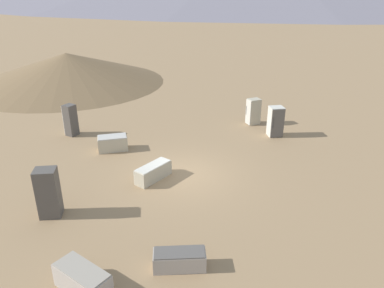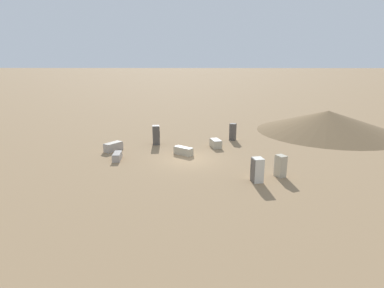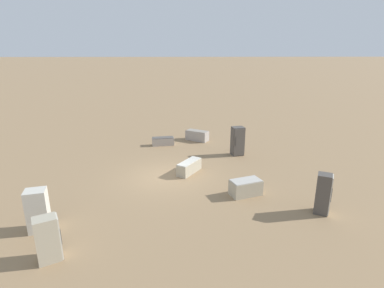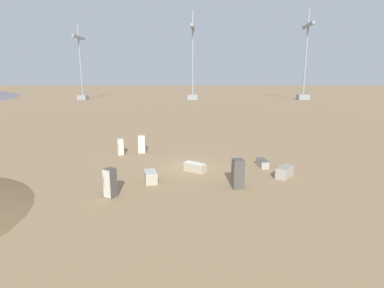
{
  "view_description": "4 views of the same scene",
  "coord_description": "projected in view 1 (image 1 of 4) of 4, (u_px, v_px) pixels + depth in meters",
  "views": [
    {
      "loc": [
        -1.18,
        14.69,
        7.99
      ],
      "look_at": [
        -0.33,
        0.05,
        1.52
      ],
      "focal_mm": 35.0,
      "sensor_mm": 36.0,
      "label": 1
    },
    {
      "loc": [
        -23.64,
        -1.16,
        7.72
      ],
      "look_at": [
        0.73,
        -0.27,
        1.13
      ],
      "focal_mm": 28.0,
      "sensor_mm": 36.0,
      "label": 2
    },
    {
      "loc": [
        0.48,
        -15.17,
        6.49
      ],
      "look_at": [
        1.43,
        -0.39,
        1.96
      ],
      "focal_mm": 28.0,
      "sensor_mm": 36.0,
      "label": 3
    },
    {
      "loc": [
        23.11,
        1.35,
        6.73
      ],
      "look_at": [
        -1.08,
        0.17,
        1.64
      ],
      "focal_mm": 28.0,
      "sensor_mm": 36.0,
      "label": 4
    }
  ],
  "objects": [
    {
      "name": "discarded_fridge_1",
      "position": [
        179.0,
        260.0,
        11.2
      ],
      "size": [
        1.63,
        0.79,
        0.59
      ],
      "rotation": [
        0.0,
        0.0,
        1.69
      ],
      "color": "#A89E93",
      "rests_on": "ground_plane"
    },
    {
      "name": "discarded_fridge_7",
      "position": [
        70.0,
        120.0,
        20.61
      ],
      "size": [
        0.78,
        0.77,
        1.75
      ],
      "rotation": [
        0.0,
        0.0,
        4.21
      ],
      "color": "#4C4742",
      "rests_on": "ground_plane"
    },
    {
      "name": "discarded_fridge_0",
      "position": [
        83.0,
        280.0,
        10.31
      ],
      "size": [
        1.83,
        1.55,
        0.77
      ],
      "rotation": [
        0.0,
        0.0,
        0.99
      ],
      "color": "#A89E93",
      "rests_on": "ground_plane"
    },
    {
      "name": "discarded_fridge_6",
      "position": [
        253.0,
        112.0,
        22.26
      ],
      "size": [
        0.9,
        0.81,
        1.55
      ],
      "rotation": [
        0.0,
        0.0,
        5.17
      ],
      "color": "#B2A88E",
      "rests_on": "ground_plane"
    },
    {
      "name": "discarded_fridge_4",
      "position": [
        153.0,
        172.0,
        16.18
      ],
      "size": [
        1.49,
        1.78,
        0.69
      ],
      "rotation": [
        0.0,
        0.0,
        2.54
      ],
      "color": "#B2A88E",
      "rests_on": "ground_plane"
    },
    {
      "name": "discarded_fridge_5",
      "position": [
        276.0,
        122.0,
        20.53
      ],
      "size": [
        0.87,
        0.83,
        1.66
      ],
      "rotation": [
        0.0,
        0.0,
        0.22
      ],
      "color": "beige",
      "rests_on": "ground_plane"
    },
    {
      "name": "discarded_fridge_3",
      "position": [
        113.0,
        143.0,
        18.96
      ],
      "size": [
        1.62,
        1.18,
        0.75
      ],
      "rotation": [
        0.0,
        0.0,
        5.02
      ],
      "color": "#B2A88E",
      "rests_on": "ground_plane"
    },
    {
      "name": "dirt_mound",
      "position": [
        67.0,
        68.0,
        31.01
      ],
      "size": [
        15.86,
        15.86,
        2.48
      ],
      "color": "brown",
      "rests_on": "ground_plane"
    },
    {
      "name": "ground_plane",
      "position": [
        185.0,
        174.0,
        16.7
      ],
      "size": [
        1000.0,
        1000.0,
        0.0
      ],
      "primitive_type": "plane",
      "color": "#937551"
    },
    {
      "name": "discarded_fridge_2",
      "position": [
        48.0,
        193.0,
        13.47
      ],
      "size": [
        0.86,
        0.8,
        1.88
      ],
      "rotation": [
        0.0,
        0.0,
        3.32
      ],
      "color": "#4C4742",
      "rests_on": "ground_plane"
    }
  ]
}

